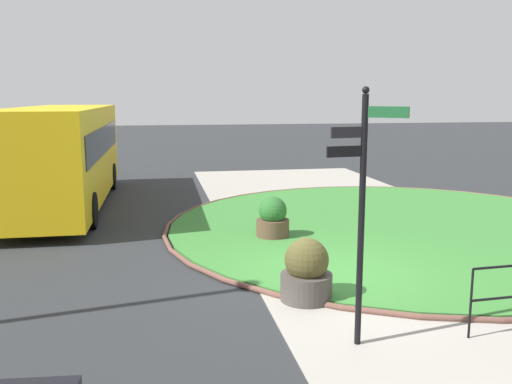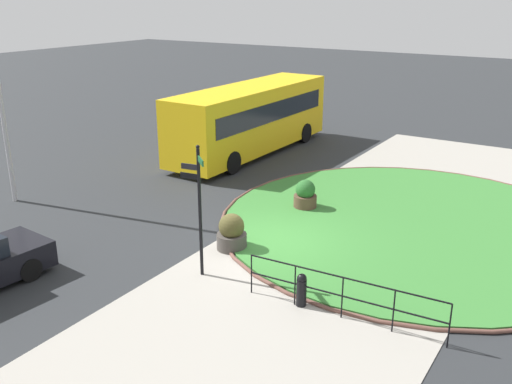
% 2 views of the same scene
% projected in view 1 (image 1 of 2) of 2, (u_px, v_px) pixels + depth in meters
% --- Properties ---
extents(ground, '(120.00, 120.00, 0.00)m').
position_uv_depth(ground, '(330.00, 280.00, 10.78)').
color(ground, '#282B2D').
extents(sidewalk_paving, '(32.00, 7.50, 0.02)m').
position_uv_depth(sidewalk_paving, '(435.00, 272.00, 11.18)').
color(sidewalk_paving, '#9E998E').
rests_on(sidewalk_paving, ground).
extents(grass_island, '(12.65, 12.65, 0.10)m').
position_uv_depth(grass_island, '(401.00, 226.00, 14.99)').
color(grass_island, '#387A33').
rests_on(grass_island, ground).
extents(grass_kerb_ring, '(12.96, 12.96, 0.11)m').
position_uv_depth(grass_kerb_ring, '(401.00, 226.00, 14.99)').
color(grass_kerb_ring, brown).
rests_on(grass_kerb_ring, ground).
extents(signpost_directional, '(0.45, 1.01, 3.70)m').
position_uv_depth(signpost_directional, '(361.00, 202.00, 7.56)').
color(signpost_directional, black).
rests_on(signpost_directional, ground).
extents(bus_yellow, '(10.24, 2.76, 3.22)m').
position_uv_depth(bus_yellow, '(63.00, 154.00, 17.62)').
color(bus_yellow, yellow).
rests_on(bus_yellow, ground).
extents(planter_near_signpost, '(0.83, 0.83, 1.10)m').
position_uv_depth(planter_near_signpost, '(273.00, 220.00, 13.68)').
color(planter_near_signpost, brown).
rests_on(planter_near_signpost, ground).
extents(planter_kerbside, '(0.91, 0.91, 1.14)m').
position_uv_depth(planter_kerbside, '(306.00, 273.00, 9.57)').
color(planter_kerbside, '#47423D').
rests_on(planter_kerbside, ground).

